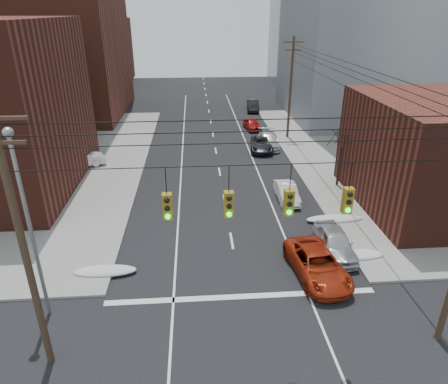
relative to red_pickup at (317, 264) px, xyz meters
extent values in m
cube|color=#501F18|center=(-30.36, 66.00, 5.26)|extent=(22.00, 18.00, 12.00)
cube|color=gray|center=(17.64, 36.00, 11.76)|extent=(22.00, 20.00, 25.00)
cube|color=gray|center=(19.64, 62.00, 10.26)|extent=(20.00, 18.00, 22.00)
cylinder|color=#473323|center=(-12.86, -5.00, 4.76)|extent=(0.28, 0.28, 11.00)
cylinder|color=#473323|center=(4.14, 26.00, 4.76)|extent=(0.28, 0.28, 11.00)
cube|color=#473323|center=(4.14, 26.00, 9.66)|extent=(2.20, 0.12, 0.12)
cube|color=#473323|center=(4.14, 26.00, 8.86)|extent=(1.80, 0.12, 0.12)
cylinder|color=black|center=(-4.36, -5.00, 7.86)|extent=(17.00, 0.04, 0.04)
cylinder|color=black|center=(-7.56, -5.00, 7.36)|extent=(0.03, 0.03, 1.00)
cube|color=olive|center=(-7.56, -5.00, 6.36)|extent=(0.35, 0.30, 1.00)
sphere|color=black|center=(-7.56, -5.17, 6.68)|extent=(0.20, 0.20, 0.20)
sphere|color=black|center=(-7.56, -5.17, 6.36)|extent=(0.20, 0.20, 0.20)
sphere|color=#0CE526|center=(-7.56, -5.17, 6.04)|extent=(0.20, 0.20, 0.20)
cylinder|color=black|center=(-5.36, -5.00, 7.36)|extent=(0.03, 0.03, 1.00)
cube|color=olive|center=(-5.36, -5.00, 6.36)|extent=(0.35, 0.30, 1.00)
sphere|color=black|center=(-5.36, -5.17, 6.68)|extent=(0.20, 0.20, 0.20)
sphere|color=black|center=(-5.36, -5.17, 6.36)|extent=(0.20, 0.20, 0.20)
sphere|color=#0CE526|center=(-5.36, -5.17, 6.04)|extent=(0.20, 0.20, 0.20)
cylinder|color=black|center=(-3.16, -5.00, 7.36)|extent=(0.03, 0.03, 1.00)
cube|color=olive|center=(-3.16, -5.00, 6.36)|extent=(0.35, 0.30, 1.00)
sphere|color=black|center=(-3.16, -5.17, 6.68)|extent=(0.20, 0.20, 0.20)
sphere|color=black|center=(-3.16, -5.17, 6.36)|extent=(0.20, 0.20, 0.20)
sphere|color=#0CE526|center=(-3.16, -5.17, 6.04)|extent=(0.20, 0.20, 0.20)
cylinder|color=black|center=(-0.96, -5.00, 7.36)|extent=(0.03, 0.03, 1.00)
cube|color=olive|center=(-0.96, -5.00, 6.36)|extent=(0.35, 0.30, 1.00)
sphere|color=black|center=(-0.96, -5.17, 6.68)|extent=(0.20, 0.20, 0.20)
sphere|color=black|center=(-0.96, -5.17, 6.36)|extent=(0.20, 0.20, 0.20)
sphere|color=#0CE526|center=(-0.96, -5.17, 6.04)|extent=(0.20, 0.20, 0.20)
cylinder|color=gray|center=(-13.86, -2.00, 3.76)|extent=(0.18, 0.18, 9.00)
sphere|color=gray|center=(-13.86, -2.00, 8.36)|extent=(0.44, 0.44, 0.44)
cylinder|color=black|center=(5.24, 12.00, 1.01)|extent=(0.20, 0.20, 3.50)
cylinder|color=black|center=(5.62, 12.12, 3.33)|extent=(0.27, 0.82, 1.19)
cylinder|color=black|center=(5.46, 12.57, 3.42)|extent=(1.17, 0.54, 1.38)
cylinder|color=black|center=(4.81, 12.74, 3.45)|extent=(1.44, 1.00, 1.48)
cylinder|color=black|center=(4.84, 12.06, 3.33)|extent=(0.17, 0.84, 1.19)
cylinder|color=black|center=(4.79, 11.58, 3.42)|extent=(0.82, 0.99, 1.40)
cylinder|color=black|center=(5.31, 11.15, 3.45)|extent=(1.74, 0.21, 1.43)
cylinder|color=black|center=(5.57, 11.77, 3.33)|extent=(0.48, 0.73, 1.20)
ellipsoid|color=silver|center=(-11.76, 1.00, -0.53)|extent=(3.50, 1.08, 0.42)
ellipsoid|color=silver|center=(3.04, 1.50, -0.53)|extent=(3.00, 1.08, 0.42)
ellipsoid|color=silver|center=(3.04, 6.00, -0.53)|extent=(4.00, 1.08, 0.42)
imported|color=#9B250E|center=(0.00, 0.00, 0.00)|extent=(3.03, 5.56, 1.48)
imported|color=silver|center=(1.69, 2.12, 0.03)|extent=(1.90, 4.55, 1.54)
imported|color=white|center=(0.44, 9.65, -0.09)|extent=(1.40, 3.97, 1.31)
imported|color=black|center=(0.44, 21.74, -0.06)|extent=(2.89, 5.15, 1.36)
imported|color=silver|center=(1.33, 22.84, 0.02)|extent=(2.56, 5.39, 1.52)
imported|color=maroon|center=(0.55, 29.81, -0.06)|extent=(2.07, 4.13, 1.35)
imported|color=black|center=(2.04, 39.67, 0.05)|extent=(2.09, 4.89, 1.57)
imported|color=silver|center=(-17.24, 17.85, 0.17)|extent=(4.85, 3.31, 1.51)
imported|color=#A8A9AD|center=(-18.80, 18.97, 0.06)|extent=(4.75, 2.30, 1.30)
imported|color=black|center=(-22.44, 17.73, 0.19)|extent=(5.81, 3.99, 1.56)
imported|color=#A8A9AD|center=(-23.70, 20.16, 0.18)|extent=(4.74, 2.58, 1.53)
camera|label=1|loc=(-6.50, -17.86, 12.77)|focal=32.00mm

